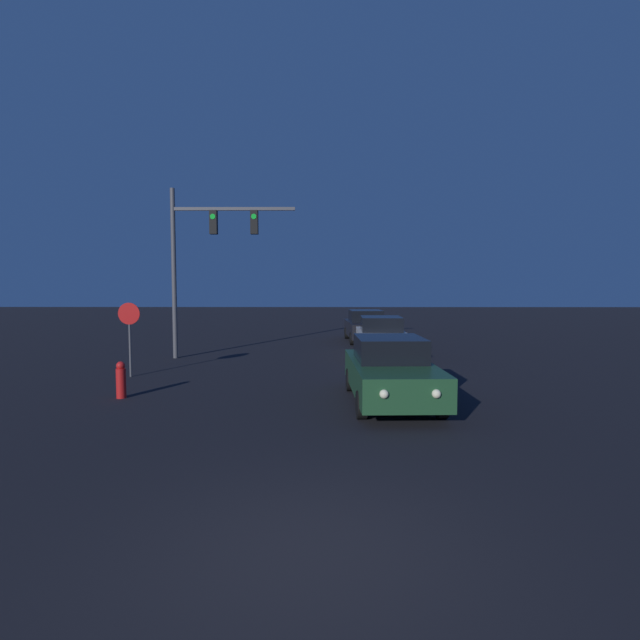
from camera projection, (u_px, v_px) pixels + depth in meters
ground_plane at (313, 558)px, 5.19m from camera, size 120.00×120.00×0.00m
car_near at (390, 371)px, 12.03m from camera, size 2.02×4.71×1.58m
car_mid at (381, 337)px, 19.88m from camera, size 2.03×4.71×1.58m
car_far at (366, 326)px, 25.16m from camera, size 2.07×4.72×1.58m
traffic_signal_mast at (204, 246)px, 19.16m from camera, size 4.78×0.30×6.54m
stop_sign at (129, 326)px, 15.38m from camera, size 0.67×0.07×2.30m
fire_hydrant at (121, 380)px, 12.54m from camera, size 0.24×0.24×0.93m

